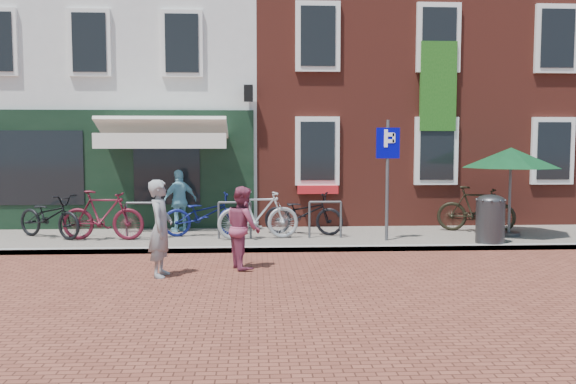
{
  "coord_description": "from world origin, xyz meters",
  "views": [
    {
      "loc": [
        -1.05,
        -12.05,
        2.21
      ],
      "look_at": [
        -0.34,
        0.88,
        1.15
      ],
      "focal_mm": 37.78,
      "sensor_mm": 36.0,
      "label": 1
    }
  ],
  "objects": [
    {
      "name": "ground",
      "position": [
        0.0,
        0.0,
        0.0
      ],
      "size": [
        80.0,
        80.0,
        0.0
      ],
      "primitive_type": "plane",
      "color": "brown"
    },
    {
      "name": "sidewalk",
      "position": [
        1.0,
        1.5,
        0.05
      ],
      "size": [
        24.0,
        3.0,
        0.1
      ],
      "primitive_type": "cube",
      "color": "slate",
      "rests_on": "ground"
    },
    {
      "name": "building_brick_mid",
      "position": [
        2.0,
        7.0,
        5.0
      ],
      "size": [
        6.0,
        8.0,
        10.0
      ],
      "primitive_type": "cube",
      "color": "maroon",
      "rests_on": "ground"
    },
    {
      "name": "bicycle_3",
      "position": [
        -0.98,
        1.11,
        0.64
      ],
      "size": [
        1.86,
        0.8,
        1.08
      ],
      "primitive_type": "imported",
      "rotation": [
        0.0,
        0.0,
        1.74
      ],
      "color": "#949496",
      "rests_on": "sidewalk"
    },
    {
      "name": "bicycle_5",
      "position": [
        4.18,
        1.93,
        0.64
      ],
      "size": [
        1.86,
        1.07,
        1.08
      ],
      "primitive_type": "imported",
      "rotation": [
        0.0,
        0.0,
        1.23
      ],
      "color": "black",
      "rests_on": "sidewalk"
    },
    {
      "name": "bicycle_2",
      "position": [
        -2.2,
        1.65,
        0.59
      ],
      "size": [
        1.93,
        0.95,
        0.97
      ],
      "primitive_type": "imported",
      "rotation": [
        0.0,
        0.0,
        1.74
      ],
      "color": "#0E1552",
      "rests_on": "sidewalk"
    },
    {
      "name": "boy",
      "position": [
        -1.26,
        -1.49,
        0.73
      ],
      "size": [
        0.74,
        0.84,
        1.45
      ],
      "primitive_type": "imported",
      "rotation": [
        0.0,
        0.0,
        1.89
      ],
      "color": "#8D3853",
      "rests_on": "ground"
    },
    {
      "name": "litter_bin",
      "position": [
        3.89,
        0.33,
        0.66
      ],
      "size": [
        0.59,
        0.59,
        1.09
      ],
      "color": "#343336",
      "rests_on": "sidewalk"
    },
    {
      "name": "bicycle_0",
      "position": [
        -5.59,
        1.51,
        0.59
      ],
      "size": [
        1.92,
        1.51,
        0.97
      ],
      "primitive_type": "imported",
      "rotation": [
        0.0,
        0.0,
        1.03
      ],
      "color": "black",
      "rests_on": "sidewalk"
    },
    {
      "name": "woman",
      "position": [
        -2.61,
        -2.07,
        0.8
      ],
      "size": [
        0.42,
        0.61,
        1.6
      ],
      "primitive_type": "imported",
      "rotation": [
        0.0,
        0.0,
        1.5
      ],
      "color": "gray",
      "rests_on": "ground"
    },
    {
      "name": "bicycle_4",
      "position": [
        0.06,
        1.75,
        0.59
      ],
      "size": [
        1.96,
        1.19,
        0.97
      ],
      "primitive_type": "imported",
      "rotation": [
        0.0,
        0.0,
        1.25
      ],
      "color": "black",
      "rests_on": "sidewalk"
    },
    {
      "name": "building_brick_right",
      "position": [
        8.0,
        7.0,
        5.0
      ],
      "size": [
        6.0,
        8.0,
        10.0
      ],
      "primitive_type": "cube",
      "color": "maroon",
      "rests_on": "ground"
    },
    {
      "name": "building_stucco",
      "position": [
        -5.0,
        7.0,
        4.5
      ],
      "size": [
        8.0,
        8.0,
        9.0
      ],
      "primitive_type": "cube",
      "color": "silver",
      "rests_on": "ground"
    },
    {
      "name": "cafe_person",
      "position": [
        -2.83,
        2.32,
        0.84
      ],
      "size": [
        0.92,
        0.78,
        1.47
      ],
      "primitive_type": "imported",
      "rotation": [
        0.0,
        0.0,
        3.74
      ],
      "color": "#76BACD",
      "rests_on": "sidewalk"
    },
    {
      "name": "parasol",
      "position": [
        4.71,
        1.3,
        1.95
      ],
      "size": [
        2.23,
        2.23,
        2.1
      ],
      "color": "#4C4C4F",
      "rests_on": "sidewalk"
    },
    {
      "name": "bicycle_1",
      "position": [
        -4.34,
        1.16,
        0.64
      ],
      "size": [
        1.83,
        0.67,
        1.08
      ],
      "primitive_type": "imported",
      "rotation": [
        0.0,
        0.0,
        1.48
      ],
      "color": "#4B101D",
      "rests_on": "sidewalk"
    },
    {
      "name": "parking_sign",
      "position": [
        1.79,
        0.78,
        1.8
      ],
      "size": [
        0.5,
        0.08,
        2.59
      ],
      "color": "#4C4C4F",
      "rests_on": "sidewalk"
    }
  ]
}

